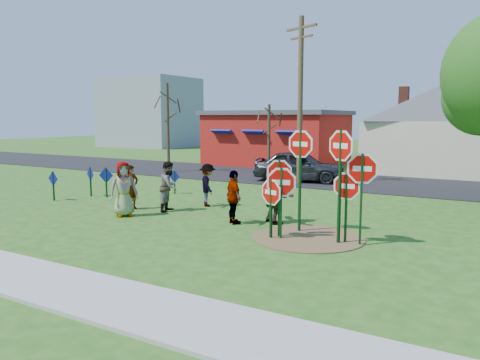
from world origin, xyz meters
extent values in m
plane|color=#235117|center=(0.00, 0.00, 0.00)|extent=(120.00, 120.00, 0.00)
cube|color=#9E9E99|center=(0.00, -7.20, 0.04)|extent=(22.00, 1.80, 0.08)
cube|color=black|center=(0.00, 11.50, 0.02)|extent=(120.00, 7.50, 0.04)
cylinder|color=brown|center=(4.50, -1.00, 0.01)|extent=(3.20, 3.20, 0.03)
cube|color=#A12110|center=(-5.50, 18.00, 1.80)|extent=(9.00, 7.00, 3.60)
cube|color=#4C4C51|center=(-5.50, 18.00, 3.75)|extent=(9.40, 7.40, 0.30)
cube|color=navy|center=(-8.00, 14.40, 2.40)|extent=(1.60, 0.78, 0.45)
cube|color=navy|center=(-5.50, 14.40, 2.40)|extent=(1.60, 0.78, 0.45)
cube|color=navy|center=(-3.00, 14.40, 2.40)|extent=(1.60, 0.78, 0.45)
cube|color=beige|center=(5.50, 18.00, 1.60)|extent=(8.00, 7.00, 3.20)
pyramid|color=#4C4C51|center=(5.50, 18.00, 5.40)|extent=(9.40, 9.40, 2.20)
cube|color=brown|center=(3.50, 17.00, 4.60)|extent=(0.55, 0.55, 1.40)
cube|color=brown|center=(7.50, 19.00, 4.60)|extent=(0.55, 0.55, 1.40)
cube|color=#8C939E|center=(-28.00, 30.00, 4.00)|extent=(10.00, 8.00, 8.00)
cube|color=#0F3A15|center=(3.59, -1.56, 0.85)|extent=(0.07, 0.08, 1.71)
cylinder|color=white|center=(3.59, -1.56, 1.34)|extent=(0.97, 0.36, 1.02)
cylinder|color=#CB0802|center=(3.59, -1.56, 1.34)|extent=(0.84, 0.32, 0.88)
cube|color=white|center=(3.59, -1.56, 1.34)|extent=(0.43, 0.16, 0.13)
cube|color=#0F3A15|center=(3.97, -0.40, 1.53)|extent=(0.07, 0.08, 3.05)
cylinder|color=white|center=(3.97, -0.40, 2.64)|extent=(1.12, 0.18, 1.12)
cylinder|color=#CB0802|center=(3.97, -0.40, 2.64)|extent=(0.96, 0.16, 0.97)
cube|color=white|center=(3.97, -0.40, 2.64)|extent=(0.49, 0.08, 0.14)
cylinder|color=gold|center=(3.97, -0.40, 2.64)|extent=(1.11, 0.17, 1.12)
cube|color=#0F3A15|center=(5.43, -1.12, 1.54)|extent=(0.09, 0.09, 3.09)
cylinder|color=white|center=(5.43, -1.12, 2.67)|extent=(1.05, 0.48, 1.14)
cylinder|color=#CB0802|center=(5.43, -1.12, 2.67)|extent=(0.91, 0.42, 0.98)
cube|color=white|center=(5.43, -1.12, 2.67)|extent=(0.46, 0.21, 0.14)
cube|color=#0F3A15|center=(5.99, -1.00, 1.24)|extent=(0.07, 0.08, 2.49)
cylinder|color=white|center=(5.99, -1.00, 2.08)|extent=(1.09, 0.24, 1.11)
cylinder|color=#CB0802|center=(5.99, -1.00, 2.08)|extent=(0.94, 0.21, 0.96)
cube|color=white|center=(5.99, -1.00, 2.08)|extent=(0.48, 0.11, 0.14)
cylinder|color=gold|center=(5.99, -1.00, 2.08)|extent=(1.09, 0.24, 1.11)
cube|color=#0F3A15|center=(3.86, -1.47, 1.02)|extent=(0.08, 0.09, 2.04)
cylinder|color=white|center=(3.86, -1.47, 1.62)|extent=(1.08, 0.39, 1.14)
cylinder|color=#CB0802|center=(3.86, -1.47, 1.62)|extent=(0.94, 0.34, 0.98)
cube|color=white|center=(3.86, -1.47, 1.62)|extent=(0.48, 0.17, 0.14)
cube|color=#0F3A15|center=(5.57, -0.97, 0.98)|extent=(0.06, 0.07, 1.95)
cylinder|color=white|center=(5.57, -0.97, 1.58)|extent=(1.03, 0.04, 1.03)
cylinder|color=#CB0802|center=(5.57, -0.97, 1.58)|extent=(0.89, 0.04, 0.89)
cube|color=white|center=(5.57, -0.97, 1.58)|extent=(0.45, 0.01, 0.13)
cylinder|color=gold|center=(5.57, -0.97, 1.58)|extent=(1.03, 0.03, 1.03)
cube|color=#0F3A15|center=(3.70, -1.28, 1.12)|extent=(0.07, 0.08, 2.24)
cylinder|color=white|center=(3.70, -1.28, 1.87)|extent=(0.93, 0.38, 0.99)
cylinder|color=#CB0802|center=(3.70, -1.28, 1.87)|extent=(0.81, 0.33, 0.86)
cube|color=white|center=(3.70, -1.28, 1.87)|extent=(0.41, 0.17, 0.12)
cube|color=#0F3A15|center=(-6.92, -0.55, 0.61)|extent=(0.05, 0.06, 1.22)
cube|color=navy|center=(-6.92, -0.55, 0.92)|extent=(0.63, 0.07, 0.63)
cube|color=#0F3A15|center=(-6.38, 0.95, 0.64)|extent=(0.06, 0.07, 1.28)
cube|color=navy|center=(-6.38, 0.95, 0.98)|extent=(0.61, 0.20, 0.63)
cube|color=#0F3A15|center=(-5.62, 1.12, 0.64)|extent=(0.07, 0.08, 1.28)
cube|color=navy|center=(-5.62, 1.12, 0.96)|extent=(0.67, 0.18, 0.69)
cube|color=#0F3A15|center=(-3.64, 3.33, 0.53)|extent=(0.05, 0.05, 1.05)
cube|color=navy|center=(-3.64, 3.33, 0.78)|extent=(0.57, 0.04, 0.56)
imported|color=#3A3B85|center=(-2.19, -1.39, 0.96)|extent=(1.05, 1.12, 1.92)
imported|color=#296E61|center=(-2.84, -0.31, 0.84)|extent=(0.49, 0.66, 1.67)
imported|color=brown|center=(-1.40, 0.13, 0.91)|extent=(0.90, 1.04, 1.83)
imported|color=#323238|center=(-0.69, 1.60, 0.83)|extent=(1.19, 1.20, 1.66)
imported|color=#4A2D53|center=(1.74, -0.51, 0.87)|extent=(1.07, 0.97, 1.75)
imported|color=#1C4828|center=(2.80, 0.26, 0.94)|extent=(1.73, 1.49, 1.88)
imported|color=#2C2D31|center=(-0.32, 9.82, 0.86)|extent=(5.10, 2.93, 1.63)
cylinder|color=#4C3823|center=(-0.03, 9.07, 4.20)|extent=(0.26, 0.26, 8.41)
cube|color=#4C3823|center=(-0.03, 9.07, 7.85)|extent=(1.94, 0.90, 0.11)
cube|color=#4C3823|center=(-0.03, 9.07, 7.38)|extent=(1.42, 0.66, 0.09)
cylinder|color=#382819|center=(-9.15, 9.80, 2.76)|extent=(0.18, 0.18, 5.52)
cylinder|color=#382819|center=(-3.58, 12.69, 2.11)|extent=(0.18, 0.18, 4.22)
camera|label=1|loc=(9.31, -13.24, 3.42)|focal=35.00mm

